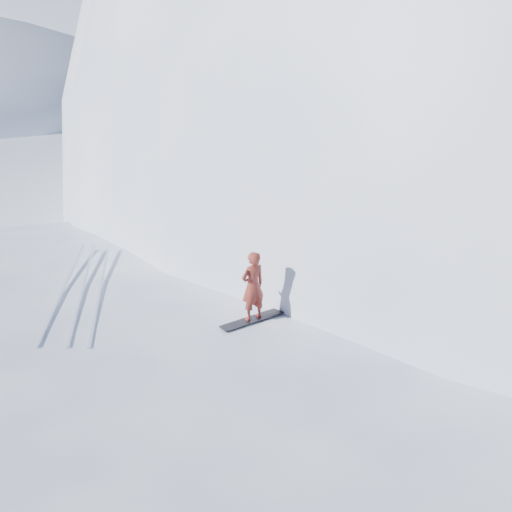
{
  "coord_description": "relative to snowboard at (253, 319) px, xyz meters",
  "views": [
    {
      "loc": [
        4.24,
        -7.25,
        8.12
      ],
      "look_at": [
        3.42,
        4.76,
        3.5
      ],
      "focal_mm": 40.0,
      "sensor_mm": 36.0,
      "label": 1
    }
  ],
  "objects": [
    {
      "name": "snowboarder",
      "position": [
        0.0,
        0.0,
        0.79
      ],
      "size": [
        0.67,
        0.64,
        1.54
      ],
      "primitive_type": "imported",
      "rotation": [
        0.0,
        0.0,
        3.83
      ],
      "color": "maroon",
      "rests_on": "snowboard"
    },
    {
      "name": "snowboard",
      "position": [
        0.0,
        0.0,
        0.0
      ],
      "size": [
        1.39,
        1.21,
        0.03
      ],
      "primitive_type": "cube",
      "rotation": [
        0.0,
        0.0,
        0.69
      ],
      "color": "black",
      "rests_on": "near_ridge"
    },
    {
      "name": "near_ridge",
      "position": [
        -2.42,
        -0.76,
        -2.41
      ],
      "size": [
        36.0,
        28.0,
        4.8
      ],
      "primitive_type": "ellipsoid",
      "color": "white",
      "rests_on": "ground"
    },
    {
      "name": "board_tracks",
      "position": [
        -4.3,
        1.47,
        0.01
      ],
      "size": [
        2.26,
        5.9,
        0.04
      ],
      "color": "silver",
      "rests_on": "ground"
    },
    {
      "name": "peak_shoulder",
      "position": [
        6.58,
        16.24,
        -2.41
      ],
      "size": [
        28.0,
        24.0,
        18.0
      ],
      "primitive_type": "ellipsoid",
      "color": "white",
      "rests_on": "ground"
    },
    {
      "name": "wind_bumps",
      "position": [
        -3.98,
        -1.64,
        -2.41
      ],
      "size": [
        16.0,
        14.4,
        1.0
      ],
      "color": "white",
      "rests_on": "ground"
    },
    {
      "name": "far_ridge_c",
      "position": [
        -43.42,
        106.24,
        -2.41
      ],
      "size": [
        140.0,
        90.0,
        36.0
      ],
      "primitive_type": "ellipsoid",
      "color": "white",
      "rests_on": "ground"
    }
  ]
}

